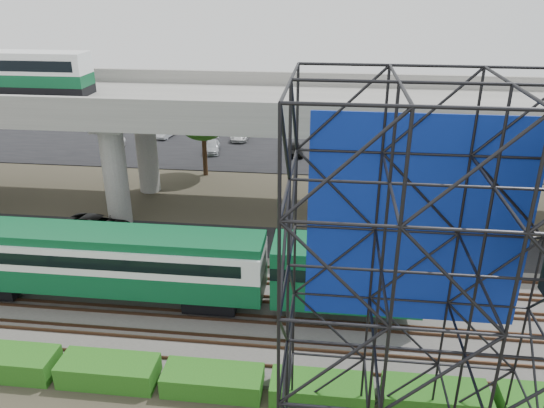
# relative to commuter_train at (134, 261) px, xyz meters

# --- Properties ---
(ground) EXTENTS (140.00, 140.00, 0.00)m
(ground) POSITION_rel_commuter_train_xyz_m (4.81, -2.00, -2.88)
(ground) COLOR #474233
(ground) RESTS_ON ground
(ballast_bed) EXTENTS (90.00, 12.00, 0.20)m
(ballast_bed) POSITION_rel_commuter_train_xyz_m (4.81, 0.00, -2.78)
(ballast_bed) COLOR slate
(ballast_bed) RESTS_ON ground
(service_road) EXTENTS (90.00, 5.00, 0.08)m
(service_road) POSITION_rel_commuter_train_xyz_m (4.81, 8.50, -2.84)
(service_road) COLOR black
(service_road) RESTS_ON ground
(parking_lot) EXTENTS (90.00, 18.00, 0.08)m
(parking_lot) POSITION_rel_commuter_train_xyz_m (4.81, 32.00, -2.84)
(parking_lot) COLOR black
(parking_lot) RESTS_ON ground
(harbor_water) EXTENTS (140.00, 40.00, 0.03)m
(harbor_water) POSITION_rel_commuter_train_xyz_m (4.81, 54.00, -2.87)
(harbor_water) COLOR slate
(harbor_water) RESTS_ON ground
(rail_tracks) EXTENTS (90.00, 9.52, 0.16)m
(rail_tracks) POSITION_rel_commuter_train_xyz_m (4.81, -0.00, -2.60)
(rail_tracks) COLOR #472D1E
(rail_tracks) RESTS_ON ballast_bed
(commuter_train) EXTENTS (29.30, 3.06, 4.30)m
(commuter_train) POSITION_rel_commuter_train_xyz_m (0.00, 0.00, 0.00)
(commuter_train) COLOR black
(commuter_train) RESTS_ON rail_tracks
(overpass) EXTENTS (80.00, 12.00, 12.40)m
(overpass) POSITION_rel_commuter_train_xyz_m (3.44, 14.00, 5.33)
(overpass) COLOR #9E9B93
(overpass) RESTS_ON ground
(scaffold_tower) EXTENTS (9.36, 6.36, 15.00)m
(scaffold_tower) POSITION_rel_commuter_train_xyz_m (14.04, -9.98, 4.59)
(scaffold_tower) COLOR black
(scaffold_tower) RESTS_ON ground
(hedge_strip) EXTENTS (34.60, 1.80, 1.20)m
(hedge_strip) POSITION_rel_commuter_train_xyz_m (5.82, -6.30, -2.32)
(hedge_strip) COLOR #195112
(hedge_strip) RESTS_ON ground
(trees) EXTENTS (40.94, 16.94, 7.69)m
(trees) POSITION_rel_commuter_train_xyz_m (0.15, 14.17, 2.69)
(trees) COLOR #382314
(trees) RESTS_ON ground
(suv) EXTENTS (5.78, 3.47, 1.50)m
(suv) POSITION_rel_commuter_train_xyz_m (-5.92, 8.13, -2.05)
(suv) COLOR black
(suv) RESTS_ON service_road
(parked_cars) EXTENTS (35.36, 9.43, 1.30)m
(parked_cars) POSITION_rel_commuter_train_xyz_m (6.33, 31.74, -2.20)
(parked_cars) COLOR white
(parked_cars) RESTS_ON parking_lot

